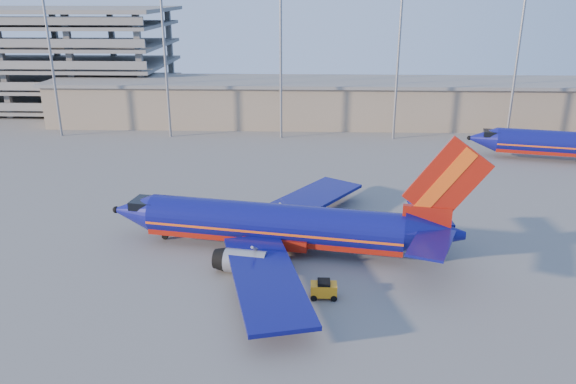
# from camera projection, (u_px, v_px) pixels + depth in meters

# --- Properties ---
(ground) EXTENTS (220.00, 220.00, 0.00)m
(ground) POSITION_uv_depth(u_px,v_px,m) (309.00, 249.00, 57.34)
(ground) COLOR slate
(ground) RESTS_ON ground
(terminal_building) EXTENTS (122.00, 16.00, 8.50)m
(terminal_building) POSITION_uv_depth(u_px,v_px,m) (360.00, 102.00, 110.09)
(terminal_building) COLOR gray
(terminal_building) RESTS_ON ground
(parking_garage) EXTENTS (62.00, 32.00, 21.40)m
(parking_garage) POSITION_uv_depth(u_px,v_px,m) (32.00, 53.00, 125.05)
(parking_garage) COLOR slate
(parking_garage) RESTS_ON ground
(light_mast_row) EXTENTS (101.60, 1.60, 28.65)m
(light_mast_row) POSITION_uv_depth(u_px,v_px,m) (340.00, 37.00, 94.48)
(light_mast_row) COLOR gray
(light_mast_row) RESTS_ON ground
(aircraft_main) EXTENTS (37.56, 35.82, 12.80)m
(aircraft_main) POSITION_uv_depth(u_px,v_px,m) (282.00, 225.00, 56.15)
(aircraft_main) COLOR navy
(aircraft_main) RESTS_ON ground
(baggage_tug) EXTENTS (2.27, 1.38, 1.63)m
(baggage_tug) POSITION_uv_depth(u_px,v_px,m) (324.00, 289.00, 47.96)
(baggage_tug) COLOR orange
(baggage_tug) RESTS_ON ground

